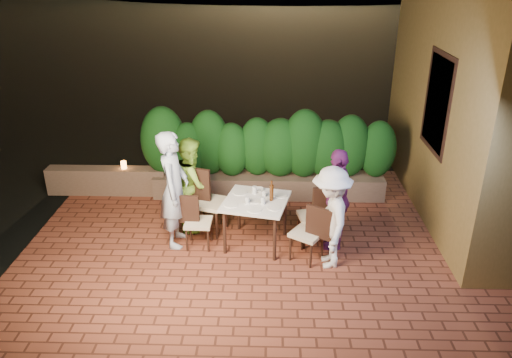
{
  "coord_description": "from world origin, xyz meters",
  "views": [
    {
      "loc": [
        0.21,
        -6.07,
        4.07
      ],
      "look_at": [
        0.02,
        0.67,
        1.05
      ],
      "focal_mm": 35.0,
      "sensor_mm": 36.0,
      "label": 1
    }
  ],
  "objects_px": {
    "chair_right_front": "(307,232)",
    "diner_purple": "(337,199)",
    "chair_left_back": "(209,201)",
    "chair_left_front": "(198,221)",
    "beer_bottle": "(272,191)",
    "dining_table": "(256,222)",
    "chair_right_back": "(313,215)",
    "diner_green": "(192,183)",
    "bowl": "(258,190)",
    "diner_white": "(331,218)",
    "diner_blue": "(174,189)",
    "parapet_lamp": "(124,165)"
  },
  "relations": [
    {
      "from": "chair_left_back",
      "to": "chair_right_front",
      "type": "relative_size",
      "value": 1.19
    },
    {
      "from": "bowl",
      "to": "diner_white",
      "type": "xyz_separation_m",
      "value": [
        1.03,
        -0.84,
        -0.02
      ]
    },
    {
      "from": "dining_table",
      "to": "diner_green",
      "type": "xyz_separation_m",
      "value": [
        -1.03,
        0.55,
        0.38
      ]
    },
    {
      "from": "bowl",
      "to": "diner_white",
      "type": "distance_m",
      "value": 1.33
    },
    {
      "from": "diner_green",
      "to": "parapet_lamp",
      "type": "xyz_separation_m",
      "value": [
        -1.44,
        1.18,
        -0.19
      ]
    },
    {
      "from": "beer_bottle",
      "to": "chair_right_front",
      "type": "distance_m",
      "value": 0.8
    },
    {
      "from": "beer_bottle",
      "to": "chair_left_front",
      "type": "height_order",
      "value": "beer_bottle"
    },
    {
      "from": "diner_blue",
      "to": "parapet_lamp",
      "type": "height_order",
      "value": "diner_blue"
    },
    {
      "from": "chair_left_back",
      "to": "diner_blue",
      "type": "distance_m",
      "value": 0.7
    },
    {
      "from": "chair_left_front",
      "to": "chair_right_back",
      "type": "relative_size",
      "value": 0.92
    },
    {
      "from": "bowl",
      "to": "chair_right_front",
      "type": "xyz_separation_m",
      "value": [
        0.72,
        -0.72,
        -0.32
      ]
    },
    {
      "from": "chair_right_front",
      "to": "diner_purple",
      "type": "distance_m",
      "value": 0.7
    },
    {
      "from": "chair_right_back",
      "to": "diner_purple",
      "type": "bearing_deg",
      "value": 156.83
    },
    {
      "from": "parapet_lamp",
      "to": "diner_purple",
      "type": "bearing_deg",
      "value": -25.03
    },
    {
      "from": "chair_right_front",
      "to": "diner_white",
      "type": "relative_size",
      "value": 0.6
    },
    {
      "from": "beer_bottle",
      "to": "diner_blue",
      "type": "xyz_separation_m",
      "value": [
        -1.45,
        0.01,
        -0.0
      ]
    },
    {
      "from": "beer_bottle",
      "to": "diner_white",
      "type": "xyz_separation_m",
      "value": [
        0.82,
        -0.52,
        -0.16
      ]
    },
    {
      "from": "dining_table",
      "to": "diner_white",
      "type": "height_order",
      "value": "diner_white"
    },
    {
      "from": "chair_left_front",
      "to": "diner_white",
      "type": "relative_size",
      "value": 0.57
    },
    {
      "from": "chair_right_back",
      "to": "diner_white",
      "type": "bearing_deg",
      "value": 94.68
    },
    {
      "from": "chair_left_back",
      "to": "diner_purple",
      "type": "relative_size",
      "value": 0.68
    },
    {
      "from": "beer_bottle",
      "to": "chair_right_front",
      "type": "bearing_deg",
      "value": -37.93
    },
    {
      "from": "diner_white",
      "to": "diner_green",
      "type": "bearing_deg",
      "value": -119.43
    },
    {
      "from": "chair_left_back",
      "to": "chair_right_front",
      "type": "height_order",
      "value": "chair_left_back"
    },
    {
      "from": "chair_left_front",
      "to": "chair_right_front",
      "type": "bearing_deg",
      "value": -9.48
    },
    {
      "from": "beer_bottle",
      "to": "bowl",
      "type": "bearing_deg",
      "value": 123.18
    },
    {
      "from": "bowl",
      "to": "diner_green",
      "type": "height_order",
      "value": "diner_green"
    },
    {
      "from": "chair_right_front",
      "to": "diner_green",
      "type": "distance_m",
      "value": 2.04
    },
    {
      "from": "dining_table",
      "to": "diner_purple",
      "type": "xyz_separation_m",
      "value": [
        1.2,
        0.02,
        0.41
      ]
    },
    {
      "from": "diner_blue",
      "to": "parapet_lamp",
      "type": "xyz_separation_m",
      "value": [
        -1.26,
        1.72,
        -0.33
      ]
    },
    {
      "from": "diner_blue",
      "to": "parapet_lamp",
      "type": "relative_size",
      "value": 12.92
    },
    {
      "from": "chair_left_front",
      "to": "diner_blue",
      "type": "relative_size",
      "value": 0.47
    },
    {
      "from": "beer_bottle",
      "to": "diner_white",
      "type": "bearing_deg",
      "value": -32.53
    },
    {
      "from": "diner_green",
      "to": "diner_blue",
      "type": "bearing_deg",
      "value": 151.34
    },
    {
      "from": "diner_green",
      "to": "diner_purple",
      "type": "height_order",
      "value": "diner_purple"
    },
    {
      "from": "bowl",
      "to": "parapet_lamp",
      "type": "height_order",
      "value": "bowl"
    },
    {
      "from": "chair_left_front",
      "to": "chair_right_front",
      "type": "relative_size",
      "value": 0.95
    },
    {
      "from": "beer_bottle",
      "to": "bowl",
      "type": "xyz_separation_m",
      "value": [
        -0.21,
        0.31,
        -0.14
      ]
    },
    {
      "from": "dining_table",
      "to": "diner_green",
      "type": "height_order",
      "value": "diner_green"
    },
    {
      "from": "chair_left_front",
      "to": "diner_purple",
      "type": "distance_m",
      "value": 2.1
    },
    {
      "from": "diner_purple",
      "to": "chair_right_front",
      "type": "bearing_deg",
      "value": -46.44
    },
    {
      "from": "bowl",
      "to": "chair_left_back",
      "type": "height_order",
      "value": "chair_left_back"
    },
    {
      "from": "diner_white",
      "to": "bowl",
      "type": "bearing_deg",
      "value": -131.49
    },
    {
      "from": "dining_table",
      "to": "chair_right_back",
      "type": "height_order",
      "value": "chair_right_back"
    },
    {
      "from": "chair_left_front",
      "to": "beer_bottle",
      "type": "bearing_deg",
      "value": 6.22
    },
    {
      "from": "dining_table",
      "to": "beer_bottle",
      "type": "bearing_deg",
      "value": 1.11
    },
    {
      "from": "chair_right_front",
      "to": "diner_blue",
      "type": "distance_m",
      "value": 2.06
    },
    {
      "from": "dining_table",
      "to": "chair_right_back",
      "type": "relative_size",
      "value": 0.99
    },
    {
      "from": "diner_purple",
      "to": "parapet_lamp",
      "type": "height_order",
      "value": "diner_purple"
    },
    {
      "from": "diner_blue",
      "to": "diner_green",
      "type": "relative_size",
      "value": 1.19
    }
  ]
}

